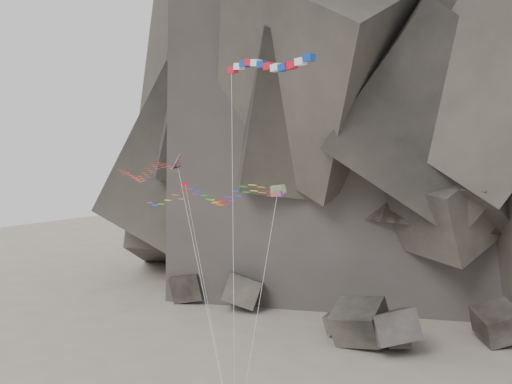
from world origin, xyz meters
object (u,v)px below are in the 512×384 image
Objects in this scene: banner_kite at (266,67)px; delta_kite at (144,172)px; pennant_kite at (196,242)px; parafoil_kite at (204,196)px.

delta_kite is at bearing -177.67° from banner_kite.
delta_kite reaches higher than pennant_kite.
banner_kite is 1.46× the size of parafoil_kite.
delta_kite is at bearing 150.72° from pennant_kite.
delta_kite is 18.64m from banner_kite.
delta_kite is 0.76× the size of banner_kite.
parafoil_kite is (-6.67, 0.92, -9.64)m from banner_kite.
pennant_kite is at bearing -24.10° from delta_kite.
delta_kite is 10.21m from parafoil_kite.
pennant_kite is (-9.22, 2.81, -13.87)m from banner_kite.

